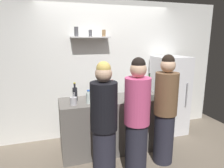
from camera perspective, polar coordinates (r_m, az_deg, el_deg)
name	(u,v)px	position (r m, az deg, el deg)	size (l,w,h in m)	color
ground_plane	(129,165)	(3.33, 4.80, -21.85)	(5.28, 5.28, 0.00)	#726656
back_wall_assembly	(106,69)	(3.97, -1.67, 4.24)	(4.80, 0.32, 2.60)	white
refrigerator	(169,95)	(4.22, 15.95, -3.06)	(0.63, 0.61, 1.55)	white
counter	(112,124)	(3.51, 0.00, -11.30)	(1.72, 0.63, 0.91)	#66605B
baking_pan	(97,97)	(3.37, -4.28, -3.66)	(0.34, 0.24, 0.05)	gray
utensil_holder	(73,101)	(3.08, -10.88, -4.75)	(0.10, 0.10, 0.22)	#B2B2B7
wine_bottle_amber_glass	(112,92)	(3.28, 0.03, -2.23)	(0.08, 0.08, 0.33)	#472814
wine_bottle_dark_glass	(75,94)	(3.28, -10.48, -2.70)	(0.08, 0.08, 0.30)	black
wine_bottle_green_glass	(149,85)	(3.84, 10.47, -0.18)	(0.07, 0.07, 0.35)	#19471E
water_bottle_plastic	(89,98)	(3.11, -6.61, -3.85)	(0.08, 0.08, 0.21)	silver
person_blonde	(104,126)	(2.60, -2.26, -11.91)	(0.34, 0.34, 1.63)	#262633
person_pink_top	(137,121)	(2.73, 7.02, -10.26)	(0.34, 0.34, 1.66)	#262633
person_brown_jacket	(165,111)	(3.13, 14.86, -7.48)	(0.34, 0.34, 1.67)	#262633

